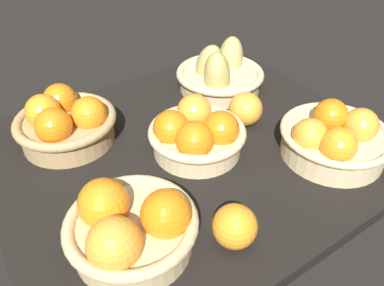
{
  "coord_description": "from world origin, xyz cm",
  "views": [
    {
      "loc": [
        37.67,
        55.78,
        54.82
      ],
      "look_at": [
        2.39,
        3.82,
        7.0
      ],
      "focal_mm": 35.36,
      "sensor_mm": 36.0,
      "label": 1
    }
  ],
  "objects": [
    {
      "name": "basket_near_left_pears",
      "position": [
        -21.18,
        -17.41,
        7.2
      ],
      "size": [
        24.52,
        23.95,
        13.95
      ],
      "color": "#D3BC8C",
      "rests_on": "market_tray"
    },
    {
      "name": "basket_far_left",
      "position": [
        -22.72,
        19.88,
        7.73
      ],
      "size": [
        23.13,
        23.13,
        11.79
      ],
      "color": "#D3BC8C",
      "rests_on": "market_tray"
    },
    {
      "name": "loose_orange_front_gap",
      "position": [
        -15.53,
        -0.16,
        7.05
      ],
      "size": [
        8.1,
        8.1,
        8.1
      ],
      "primitive_type": "sphere",
      "color": "#F49E33",
      "rests_on": "market_tray"
    },
    {
      "name": "basket_near_right",
      "position": [
        22.05,
        -17.07,
        8.06
      ],
      "size": [
        22.3,
        22.3,
        11.69
      ],
      "color": "tan",
      "rests_on": "market_tray"
    },
    {
      "name": "loose_orange_back_gap",
      "position": [
        9.04,
        26.02,
        6.77
      ],
      "size": [
        7.55,
        7.55,
        7.55
      ],
      "primitive_type": "sphere",
      "color": "orange",
      "rests_on": "market_tray"
    },
    {
      "name": "market_tray",
      "position": [
        0.0,
        0.0,
        1.5
      ],
      "size": [
        84.0,
        72.0,
        3.0
      ],
      "primitive_type": "cube",
      "color": "black",
      "rests_on": "ground"
    },
    {
      "name": "basket_center",
      "position": [
        0.43,
        2.32,
        7.73
      ],
      "size": [
        21.03,
        21.03,
        10.69
      ],
      "color": "#D3BC8C",
      "rests_on": "market_tray"
    },
    {
      "name": "basket_far_right",
      "position": [
        23.44,
        17.52,
        7.89
      ],
      "size": [
        21.63,
        21.63,
        11.73
      ],
      "color": "tan",
      "rests_on": "market_tray"
    }
  ]
}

